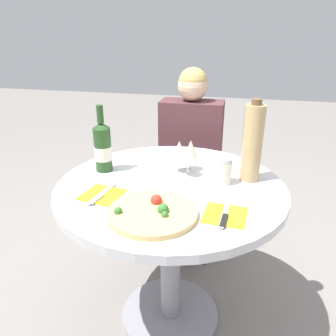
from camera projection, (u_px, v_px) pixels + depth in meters
The scene contains 13 objects.
ground_plane at pixel (170, 315), 1.71m from camera, with size 12.00×12.00×0.00m, color gray.
dining_table at pixel (170, 215), 1.47m from camera, with size 0.98×0.98×0.76m.
chair_behind_diner at pixel (191, 176), 2.26m from camera, with size 0.37×0.37×0.90m.
seated_diner at pixel (188, 173), 2.11m from camera, with size 0.39×0.40×1.17m.
pizza_large at pixel (153, 212), 1.17m from camera, with size 0.32×0.32×0.05m.
wine_bottle at pixel (103, 147), 1.50m from camera, with size 0.08×0.08×0.31m.
tall_carafe at pixel (252, 143), 1.38m from camera, with size 0.09×0.09×0.36m.
sugar_shaker at pixel (223, 171), 1.39m from camera, with size 0.07×0.07×0.11m.
wine_glass_center at pixel (179, 151), 1.49m from camera, with size 0.07×0.07×0.15m.
wine_glass_front_right at pixel (188, 155), 1.45m from camera, with size 0.08×0.08×0.14m.
wine_glass_back_right at pixel (191, 149), 1.51m from camera, with size 0.07×0.07×0.15m.
place_setting_left at pixel (101, 195), 1.31m from camera, with size 0.17×0.19×0.01m.
place_setting_right at pixel (225, 215), 1.16m from camera, with size 0.16×0.19×0.01m.
Camera 1 is at (0.27, -1.24, 1.37)m, focal length 35.00 mm.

